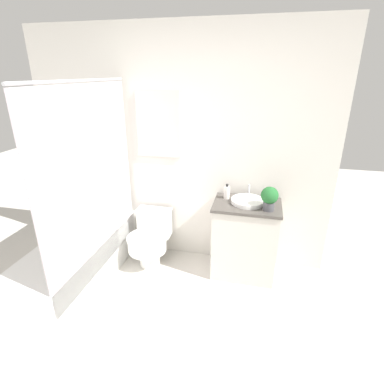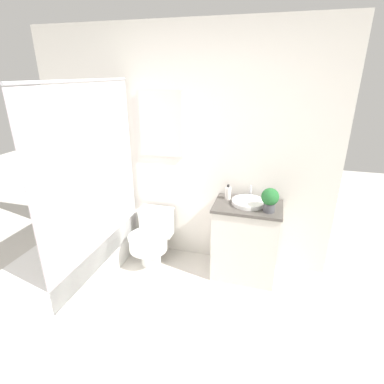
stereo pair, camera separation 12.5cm
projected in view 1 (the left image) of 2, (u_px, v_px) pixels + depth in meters
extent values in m
cube|color=silver|center=(177.00, 150.00, 3.22)|extent=(3.26, 0.05, 2.50)
cube|color=beige|center=(158.00, 124.00, 3.13)|extent=(0.47, 0.02, 0.68)
cube|color=beige|center=(158.00, 125.00, 3.12)|extent=(0.44, 0.01, 0.65)
cube|color=white|center=(77.00, 262.00, 3.03)|extent=(0.59, 1.60, 0.48)
cube|color=silver|center=(93.00, 185.00, 2.65)|extent=(0.01, 1.47, 1.70)
cylinder|color=#B7B7BC|center=(79.00, 81.00, 2.33)|extent=(0.02, 1.47, 0.02)
cylinder|color=white|center=(150.00, 256.00, 3.37)|extent=(0.22, 0.22, 0.22)
cylinder|color=white|center=(147.00, 244.00, 3.26)|extent=(0.42, 0.42, 0.14)
cylinder|color=white|center=(147.00, 238.00, 3.23)|extent=(0.43, 0.43, 0.02)
cube|color=white|center=(155.00, 223.00, 3.44)|extent=(0.36, 0.17, 0.31)
cube|color=white|center=(154.00, 210.00, 3.37)|extent=(0.38, 0.18, 0.02)
cube|color=beige|center=(244.00, 241.00, 3.13)|extent=(0.64, 0.43, 0.79)
cube|color=#4C4742|center=(247.00, 205.00, 2.97)|extent=(0.67, 0.46, 0.03)
cylinder|color=white|center=(248.00, 201.00, 2.98)|extent=(0.33, 0.33, 0.04)
cylinder|color=silver|center=(249.00, 190.00, 3.13)|extent=(0.02, 0.02, 0.13)
cylinder|color=silver|center=(227.00, 192.00, 3.08)|extent=(0.06, 0.06, 0.13)
cylinder|color=black|center=(227.00, 185.00, 3.05)|extent=(0.02, 0.02, 0.02)
cylinder|color=#4C4C51|center=(269.00, 206.00, 2.82)|extent=(0.11, 0.11, 0.08)
sphere|color=#23662D|center=(270.00, 195.00, 2.78)|extent=(0.16, 0.16, 0.16)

